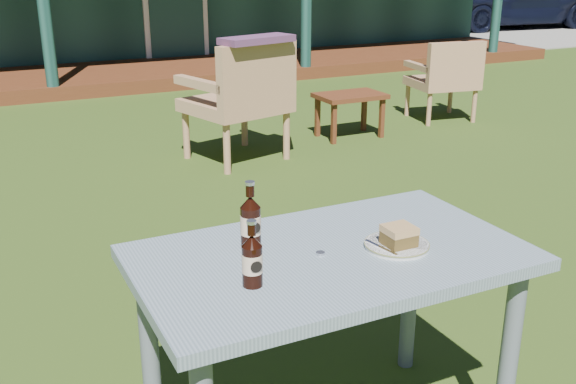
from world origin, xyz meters
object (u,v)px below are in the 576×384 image
armchair_left (242,95)px  armchair_right (446,76)px  cafe_table (330,281)px  cola_bottle_near (251,221)px  side_table (350,100)px  cake_slice (399,235)px  plate (397,245)px  cola_bottle_far (252,260)px

armchair_left → armchair_right: size_ratio=1.20×
armchair_left → cafe_table: bearing=-107.7°
cola_bottle_near → side_table: size_ratio=0.36×
cafe_table → cola_bottle_near: cola_bottle_near is taller
cola_bottle_near → cake_slice: bearing=-27.7°
plate → cafe_table: bearing=163.1°
cafe_table → armchair_right: bearing=47.1°
cola_bottle_near → armchair_left: 3.33m
plate → armchair_right: armchair_right is taller
cafe_table → plate: size_ratio=5.88×
cake_slice → cola_bottle_far: bearing=-177.2°
cola_bottle_far → cola_bottle_near: bearing=67.8°
armchair_left → armchair_right: (2.34, 0.41, -0.09)m
side_table → cola_bottle_far: bearing=-124.7°
cola_bottle_near → cafe_table: bearing=-34.0°
plate → side_table: size_ratio=0.34×
cola_bottle_near → cola_bottle_far: bearing=-112.2°
cafe_table → cake_slice: (0.20, -0.07, 0.15)m
plate → cake_slice: size_ratio=2.22×
cafe_table → armchair_right: size_ratio=1.51×
cafe_table → side_table: (2.19, 3.50, -0.28)m
cake_slice → armchair_left: 3.40m
cafe_table → cake_slice: size_ratio=13.04×
armchair_left → cake_slice: bearing=-104.2°
plate → cake_slice: bearing=-99.8°
cake_slice → side_table: (1.99, 3.57, -0.42)m
armchair_right → side_table: 1.19m
cafe_table → cola_bottle_near: 0.31m
plate → cake_slice: (-0.00, -0.01, 0.04)m
plate → cake_slice: 0.04m
armchair_right → side_table: (-1.18, -0.13, -0.11)m
armchair_left → side_table: 1.21m
cola_bottle_near → cola_bottle_far: 0.26m
plate → cola_bottle_near: (-0.41, 0.20, 0.08)m
armchair_left → plate: bearing=-104.2°
armchair_left → cola_bottle_near: bearing=-111.9°
cafe_table → plate: plate is taller
plate → cola_bottle_far: 0.51m
cola_bottle_far → plate: bearing=4.2°
side_table → plate: bearing=-119.2°
cafe_table → cola_bottle_far: bearing=-162.1°
cola_bottle_near → cola_bottle_far: (-0.10, -0.24, -0.01)m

